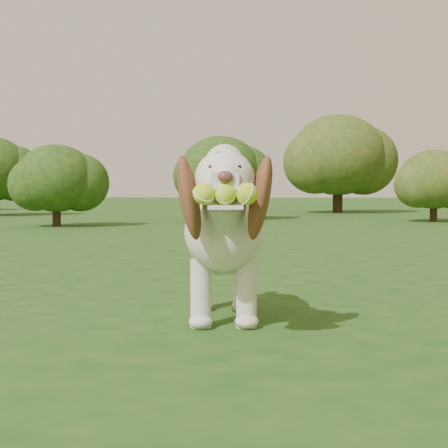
{
  "coord_description": "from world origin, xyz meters",
  "views": [
    {
      "loc": [
        -0.27,
        -3.41,
        0.59
      ],
      "look_at": [
        -0.48,
        -0.65,
        0.45
      ],
      "focal_mm": 55.0,
      "sensor_mm": 36.0,
      "label": 1
    }
  ],
  "objects": [
    {
      "name": "ground",
      "position": [
        0.0,
        0.0,
        0.0
      ],
      "size": [
        80.0,
        80.0,
        0.0
      ],
      "primitive_type": "plane",
      "color": "#184413",
      "rests_on": "ground"
    },
    {
      "name": "shrub_c",
      "position": [
        2.46,
        8.88,
        0.75
      ],
      "size": [
        1.23,
        1.23,
        1.27
      ],
      "color": "#382314",
      "rests_on": "ground"
    },
    {
      "name": "shrub_b",
      "position": [
        -1.34,
        9.39,
        0.92
      ],
      "size": [
        1.51,
        1.51,
        1.56
      ],
      "color": "#382314",
      "rests_on": "ground"
    },
    {
      "name": "shrub_i",
      "position": [
        1.16,
        13.12,
        1.38
      ],
      "size": [
        2.26,
        2.26,
        2.34
      ],
      "color": "#382314",
      "rests_on": "ground"
    },
    {
      "name": "shrub_a",
      "position": [
        -3.65,
        6.86,
        0.74
      ],
      "size": [
        1.22,
        1.22,
        1.26
      ],
      "color": "#382314",
      "rests_on": "ground"
    },
    {
      "name": "dog",
      "position": [
        -0.5,
        -0.41,
        0.4
      ],
      "size": [
        0.45,
        1.17,
        0.76
      ],
      "rotation": [
        0.0,
        0.0,
        0.09
      ],
      "color": "silver",
      "rests_on": "ground"
    }
  ]
}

